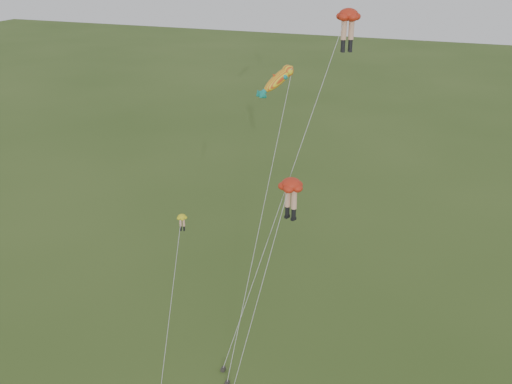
% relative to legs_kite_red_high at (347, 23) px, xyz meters
% --- Properties ---
extents(ground, '(300.00, 300.00, 0.00)m').
position_rel_legs_kite_red_high_xyz_m(ground, '(-4.94, -9.44, -21.80)').
color(ground, '#344D1B').
rests_on(ground, ground).
extents(legs_kite_red_high, '(6.33, 10.63, 22.69)m').
position_rel_legs_kite_red_high_xyz_m(legs_kite_red_high, '(0.00, 0.00, 0.00)').
color(legs_kite_red_high, red).
rests_on(legs_kite_red_high, ground).
extents(legs_kite_red_mid, '(3.12, 6.81, 13.35)m').
position_rel_legs_kite_red_high_xyz_m(legs_kite_red_mid, '(-1.56, -6.25, -9.20)').
color(legs_kite_red_mid, red).
rests_on(legs_kite_red_mid, ground).
extents(legs_kite_yellow, '(3.58, 10.43, 8.14)m').
position_rel_legs_kite_red_high_xyz_m(legs_kite_yellow, '(-10.42, -4.24, -14.59)').
color(legs_kite_yellow, yellow).
rests_on(legs_kite_yellow, ground).
extents(fish_kite, '(2.54, 13.17, 18.75)m').
position_rel_legs_kite_red_high_xyz_m(fish_kite, '(-4.86, 1.20, -4.33)').
color(fish_kite, yellow).
rests_on(fish_kite, ground).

